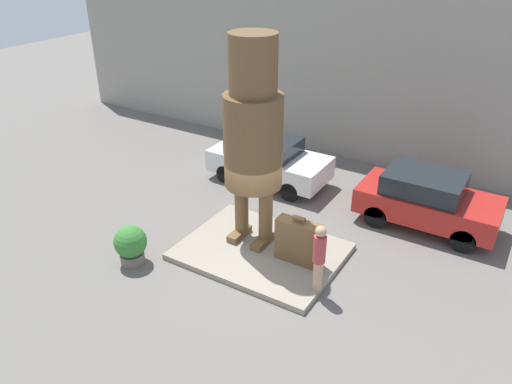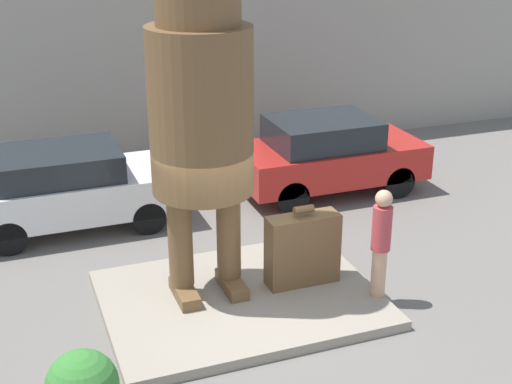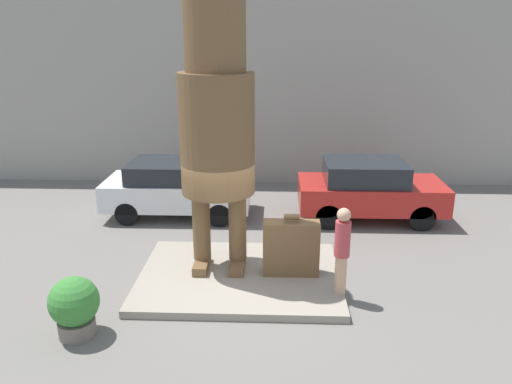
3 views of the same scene
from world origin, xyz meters
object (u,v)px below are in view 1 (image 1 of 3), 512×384
at_px(statue_figure, 253,128).
at_px(parked_car_red, 427,199).
at_px(parked_car_white, 268,159).
at_px(tourist, 319,256).
at_px(planter_pot, 131,244).
at_px(giant_suitcase, 298,241).

bearing_deg(statue_figure, parked_car_red, 42.58).
bearing_deg(statue_figure, parked_car_white, 114.47).
distance_m(statue_figure, parked_car_red, 5.79).
relative_size(tourist, planter_pot, 1.61).
relative_size(statue_figure, giant_suitcase, 4.19).
height_order(statue_figure, planter_pot, statue_figure).
relative_size(giant_suitcase, planter_pot, 1.22).
bearing_deg(parked_car_white, planter_pot, -95.70).
distance_m(tourist, planter_pot, 4.96).
xyz_separation_m(tourist, parked_car_white, (-4.12, 4.68, -0.29)).
xyz_separation_m(tourist, planter_pot, (-4.73, -1.40, -0.54)).
relative_size(giant_suitcase, parked_car_red, 0.34).
height_order(parked_car_white, parked_car_red, parked_car_red).
bearing_deg(parked_car_red, planter_pot, -135.34).
relative_size(parked_car_white, planter_pot, 3.73).
distance_m(statue_figure, tourist, 3.57).
relative_size(tourist, parked_car_white, 0.43).
bearing_deg(giant_suitcase, statue_figure, 169.35).
height_order(tourist, planter_pot, tourist).
distance_m(statue_figure, giant_suitcase, 3.12).
relative_size(statue_figure, planter_pot, 5.12).
height_order(tourist, parked_car_red, tourist).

